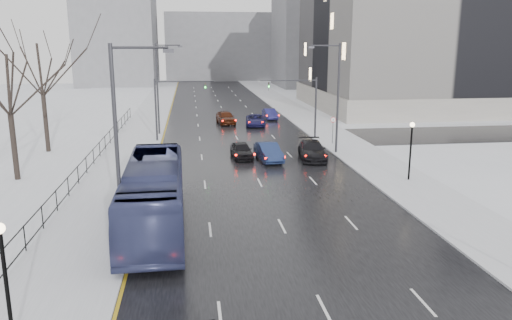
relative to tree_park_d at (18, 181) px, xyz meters
name	(u,v)px	position (x,y,z in m)	size (l,w,h in m)	color
road	(229,122)	(17.80, 26.00, 0.02)	(16.00, 150.00, 0.04)	black
cross_road	(238,140)	(17.80, 14.00, 0.02)	(130.00, 10.00, 0.04)	black
sidewalk_left	(146,124)	(7.30, 26.00, 0.08)	(5.00, 150.00, 0.16)	silver
sidewalk_right	(308,120)	(28.30, 26.00, 0.08)	(5.00, 150.00, 0.16)	silver
park_strip	(68,125)	(-2.20, 26.00, 0.06)	(14.00, 150.00, 0.12)	white
tree_park_d	(18,181)	(0.00, 0.00, 0.00)	(8.75, 8.75, 12.50)	black
tree_park_e	(49,153)	(-0.40, 10.00, 0.00)	(9.45, 9.45, 13.50)	black
iron_fence	(72,181)	(4.80, -4.00, 0.91)	(0.06, 70.00, 1.30)	black
streetlight_r_mid	(336,93)	(25.97, 6.00, 5.62)	(2.95, 0.25, 10.00)	#2D2D33
streetlight_l_near	(121,138)	(9.63, -14.00, 5.62)	(2.95, 0.25, 10.00)	#2D2D33
streetlight_l_far	(159,84)	(9.63, 18.00, 5.62)	(2.95, 0.25, 10.00)	#2D2D33
lamppost_l	(4,267)	(6.80, -22.00, 2.94)	(0.36, 0.36, 4.28)	black
lamppost_r_mid	(411,143)	(28.80, -4.00, 2.94)	(0.36, 0.36, 4.28)	black
mast_signal_right	(306,100)	(25.13, 14.00, 4.11)	(6.10, 0.33, 6.50)	#2D2D33
mast_signal_left	(166,102)	(10.47, 14.00, 4.11)	(6.10, 0.33, 6.50)	#2D2D33
no_uturn_sign	(333,122)	(27.00, 10.00, 2.30)	(0.60, 0.06, 2.70)	#2D2D33
civic_building	(445,35)	(52.80, 38.00, 11.21)	(41.00, 31.00, 24.80)	gray
bldg_far_right	(328,39)	(45.80, 81.00, 11.00)	(24.00, 20.00, 22.00)	slate
bldg_far_left	(117,26)	(-4.20, 91.00, 14.00)	(18.00, 22.00, 28.00)	slate
bldg_far_center	(221,47)	(21.80, 106.00, 9.00)	(30.00, 18.00, 18.00)	slate
bus	(154,195)	(10.80, -11.12, 1.89)	(3.11, 13.31, 3.71)	navy
sedan_center_near	(241,150)	(17.30, 5.16, 0.75)	(1.68, 4.17, 1.42)	black
sedan_right_near	(268,152)	(19.52, 3.88, 0.82)	(1.65, 4.73, 1.56)	navy
sedan_right_cross	(255,120)	(20.85, 22.81, 0.74)	(2.31, 5.00, 1.39)	#1B1A4E
sedan_right_far	(312,150)	(23.45, 4.02, 0.82)	(2.19, 5.40, 1.57)	black
sedan_center_far	(226,117)	(17.30, 24.81, 0.87)	(1.95, 4.85, 1.65)	#42190B
sedan_right_distant	(270,114)	(23.49, 28.00, 0.73)	(1.46, 4.19, 1.38)	navy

